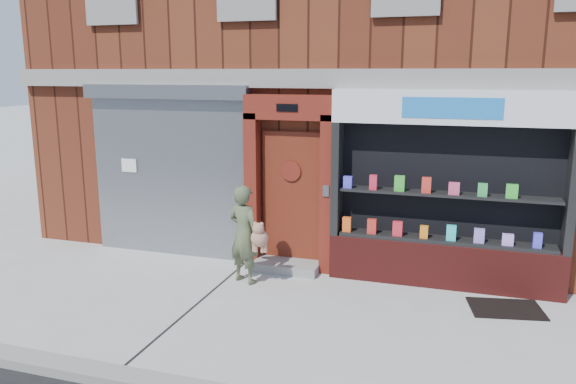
% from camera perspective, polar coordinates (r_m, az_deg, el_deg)
% --- Properties ---
extents(ground, '(80.00, 80.00, 0.00)m').
position_cam_1_polar(ground, '(7.77, 1.37, -12.64)').
color(ground, '#9E9E99').
rests_on(ground, ground).
extents(building, '(12.00, 8.16, 8.00)m').
position_cam_1_polar(building, '(12.95, 9.19, 15.27)').
color(building, '#532013').
rests_on(building, ground).
extents(shutter_bay, '(3.10, 0.30, 3.04)m').
position_cam_1_polar(shutter_bay, '(10.14, -11.95, 3.15)').
color(shutter_bay, gray).
rests_on(shutter_bay, ground).
extents(red_door_bay, '(1.52, 0.58, 2.90)m').
position_cam_1_polar(red_door_bay, '(9.23, 0.18, 0.90)').
color(red_door_bay, '#601910').
rests_on(red_door_bay, ground).
extents(pharmacy_bay, '(3.50, 0.41, 3.00)m').
position_cam_1_polar(pharmacy_bay, '(8.80, 15.78, -0.70)').
color(pharmacy_bay, '#5D1916').
rests_on(pharmacy_bay, ground).
extents(woman, '(0.78, 0.56, 1.56)m').
position_cam_1_polar(woman, '(8.76, -4.35, -4.32)').
color(woman, '#4E583A').
rests_on(woman, ground).
extents(doormat, '(1.09, 0.85, 0.02)m').
position_cam_1_polar(doormat, '(8.57, 21.25, -10.97)').
color(doormat, black).
rests_on(doormat, ground).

